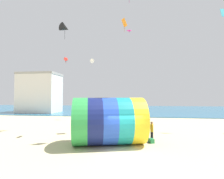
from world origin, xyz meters
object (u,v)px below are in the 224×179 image
object	(u,v)px
kite_orange_diamond	(124,23)
kite_handler	(152,131)
kite_black_delta	(65,28)
cooler_box	(151,141)
kite_white_delta	(91,60)
giant_inflatable_tube	(109,121)
kite_cyan_diamond	(224,13)
kite_red_parafoil	(66,59)
bystander_near_water	(103,119)
kite_magenta_parafoil	(129,31)

from	to	relation	value
kite_orange_diamond	kite_handler	bearing A→B (deg)	-56.40
kite_orange_diamond	kite_black_delta	distance (m)	7.32
cooler_box	kite_handler	bearing A→B (deg)	76.75
kite_white_delta	cooler_box	bearing A→B (deg)	-58.25
giant_inflatable_tube	kite_handler	size ratio (longest dim) A/B	3.73
kite_cyan_diamond	kite_white_delta	xyz separation A→B (m)	(-18.01, 8.31, -3.32)
kite_black_delta	cooler_box	distance (m)	16.32
kite_orange_diamond	kite_white_delta	size ratio (longest dim) A/B	0.93
kite_black_delta	kite_cyan_diamond	bearing A→B (deg)	4.20
kite_cyan_diamond	kite_red_parafoil	xyz separation A→B (m)	(-17.30, -4.55, -5.89)
kite_red_parafoil	giant_inflatable_tube	bearing A→B (deg)	-28.46
kite_handler	giant_inflatable_tube	bearing A→B (deg)	-159.57
bystander_near_water	kite_black_delta	bearing A→B (deg)	-146.86
cooler_box	kite_magenta_parafoil	bearing A→B (deg)	104.62
kite_orange_diamond	kite_red_parafoil	xyz separation A→B (m)	(-5.81, -2.61, -4.54)
giant_inflatable_tube	kite_cyan_diamond	size ratio (longest dim) A/B	3.38
kite_magenta_parafoil	kite_orange_diamond	bearing A→B (deg)	-96.54
kite_orange_diamond	kite_magenta_parafoil	xyz separation A→B (m)	(0.42, 3.65, 0.50)
bystander_near_water	cooler_box	world-z (taller)	bystander_near_water
kite_white_delta	bystander_near_water	distance (m)	12.13
kite_orange_diamond	kite_black_delta	xyz separation A→B (m)	(-7.30, 0.57, 0.02)
giant_inflatable_tube	cooler_box	distance (m)	3.95
kite_cyan_diamond	kite_black_delta	xyz separation A→B (m)	(-18.79, -1.38, -1.33)
bystander_near_water	kite_cyan_diamond	bearing A→B (deg)	-5.29
kite_orange_diamond	cooler_box	xyz separation A→B (m)	(2.51, -4.35, -12.06)
kite_orange_diamond	bystander_near_water	bearing A→B (deg)	133.41
kite_orange_diamond	bystander_near_water	world-z (taller)	kite_orange_diamond
kite_red_parafoil	kite_magenta_parafoil	bearing A→B (deg)	45.16
giant_inflatable_tube	kite_orange_diamond	world-z (taller)	kite_orange_diamond
kite_magenta_parafoil	kite_white_delta	size ratio (longest dim) A/B	0.42
kite_cyan_diamond	kite_white_delta	size ratio (longest dim) A/B	1.19
cooler_box	kite_black_delta	bearing A→B (deg)	153.41
kite_magenta_parafoil	kite_black_delta	distance (m)	8.33
kite_handler	kite_red_parafoil	world-z (taller)	kite_red_parafoil
kite_red_parafoil	kite_white_delta	world-z (taller)	kite_white_delta
kite_orange_diamond	bystander_near_water	xyz separation A→B (m)	(-3.12, 3.30, -11.31)
kite_magenta_parafoil	kite_red_parafoil	distance (m)	10.17
kite_handler	kite_white_delta	bearing A→B (deg)	122.79
kite_cyan_diamond	kite_white_delta	world-z (taller)	kite_cyan_diamond
kite_magenta_parafoil	giant_inflatable_tube	bearing A→B (deg)	-98.69
kite_magenta_parafoil	kite_red_parafoil	xyz separation A→B (m)	(-6.23, -6.26, -5.04)
kite_orange_diamond	kite_red_parafoil	bearing A→B (deg)	-155.83
kite_handler	kite_cyan_diamond	distance (m)	16.57
kite_handler	bystander_near_water	xyz separation A→B (m)	(-5.72, 7.22, 0.04)
kite_magenta_parafoil	kite_cyan_diamond	size ratio (longest dim) A/B	0.35
kite_handler	kite_black_delta	world-z (taller)	kite_black_delta
kite_white_delta	giant_inflatable_tube	bearing A→B (deg)	-70.18
kite_white_delta	kite_handler	bearing A→B (deg)	-57.21
kite_red_parafoil	bystander_near_water	distance (m)	9.37
kite_magenta_parafoil	cooler_box	world-z (taller)	kite_magenta_parafoil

